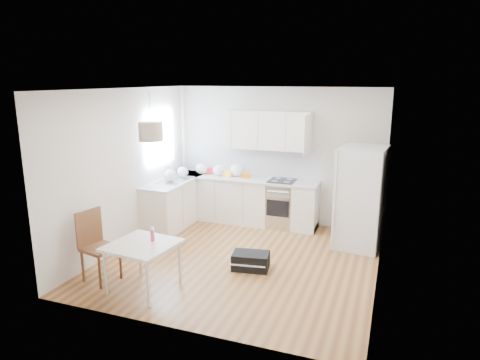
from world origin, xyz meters
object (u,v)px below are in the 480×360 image
Objects in this scene: dining_chair at (100,247)px; gym_bag at (251,261)px; dining_table at (142,249)px; refrigerator at (362,197)px.

dining_chair is 2.23m from gym_bag.
gym_bag is at bearing 50.15° from dining_table.
dining_chair is 1.86× the size of gym_bag.
dining_chair is at bearing -135.50° from refrigerator.
refrigerator is 2.27m from gym_bag.
dining_table is 0.91× the size of dining_chair.
refrigerator is at bearing 37.47° from gym_bag.
dining_chair reaches higher than gym_bag.
dining_chair is (-0.72, 0.02, -0.08)m from dining_table.
gym_bag is (1.89, 1.10, -0.39)m from dining_chair.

